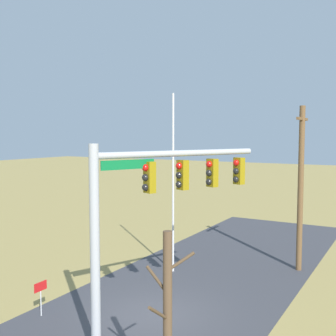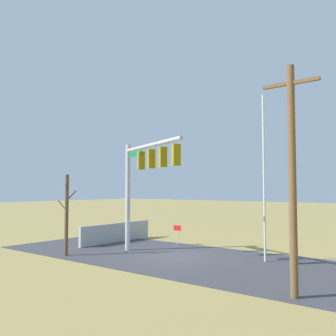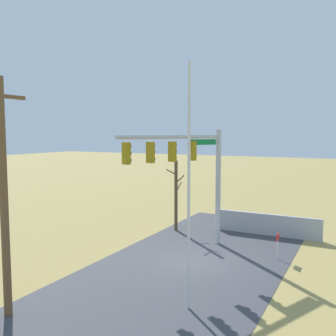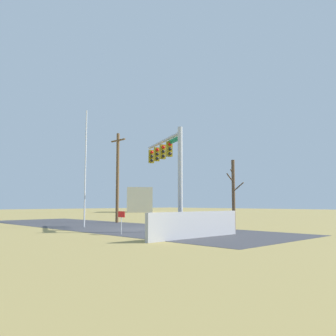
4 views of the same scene
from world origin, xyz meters
TOP-DOWN VIEW (x-y plane):
  - ground_plane at (0.00, 0.00)m, footprint 160.00×160.00m
  - road_surface at (-4.00, 0.00)m, footprint 28.00×8.00m
  - sidewalk_corner at (4.14, 0.05)m, footprint 6.00×6.00m
  - retaining_fence at (6.03, -1.89)m, footprint 0.20×6.13m
  - signal_mast at (1.23, 0.90)m, footprint 5.83×2.76m
  - flagpole at (-4.44, -1.66)m, footprint 0.10×0.10m
  - utility_pole at (-7.56, 3.35)m, footprint 1.90×0.26m
  - bare_tree at (4.55, 3.24)m, footprint 1.27×1.02m
  - open_sign at (2.06, -3.31)m, footprint 0.56×0.04m

SIDE VIEW (x-z plane):
  - ground_plane at x=0.00m, z-range 0.00..0.00m
  - sidewalk_corner at x=4.14m, z-range 0.00..0.01m
  - road_surface at x=-4.00m, z-range 0.00..0.01m
  - retaining_fence at x=6.03m, z-range 0.00..1.25m
  - open_sign at x=2.06m, z-range 0.30..1.52m
  - bare_tree at x=4.55m, z-range 0.06..4.35m
  - utility_pole at x=-7.56m, z-range 0.16..7.82m
  - flagpole at x=-4.44m, z-range 0.00..8.20m
  - signal_mast at x=1.23m, z-range 1.35..7.45m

